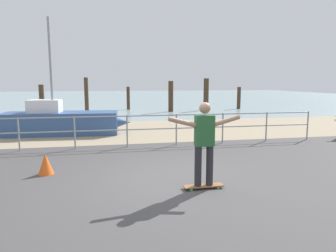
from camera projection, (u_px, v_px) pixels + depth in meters
The scene contains 14 objects.
ground_plane at pixel (189, 197), 5.72m from camera, with size 24.00×10.00×0.04m, color #474444.
beach_strip at pixel (141, 130), 13.48m from camera, with size 24.00×6.00×0.04m, color tan.
sea_surface at pixel (118, 97), 40.66m from camera, with size 72.00×50.00×0.04m, color #849EA3.
railing_fence at pixel (127, 126), 9.92m from camera, with size 13.06×0.05×1.05m.
sailboat at pixel (66, 122), 12.34m from camera, with size 5.01×1.67×4.55m.
skateboard at pixel (204, 186), 6.14m from camera, with size 0.80×0.22×0.08m.
skateboarder at pixel (204, 139), 6.00m from camera, with size 1.45×0.22×1.65m.
groyne_post_0 at pixel (42, 100), 19.24m from camera, with size 0.31×0.31×1.91m, color #422D1E.
groyne_post_1 at pixel (87, 97), 18.74m from camera, with size 0.24×0.24×2.34m, color #422D1E.
groyne_post_2 at pixel (128, 98), 22.91m from camera, with size 0.24×0.24×1.71m, color #422D1E.
groyne_post_3 at pixel (171, 97), 21.29m from camera, with size 0.34×0.34×2.13m, color #422D1E.
groyne_post_4 at pixel (206, 94), 22.49m from camera, with size 0.37×0.37×2.31m, color #422D1E.
groyne_post_5 at pixel (239, 98), 23.53m from camera, with size 0.28×0.28×1.68m, color #422D1E.
traffic_cone at pixel (46, 164), 7.05m from camera, with size 0.36×0.36×0.50m, color #E55919.
Camera 1 is at (-1.44, -6.28, 2.14)m, focal length 33.05 mm.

